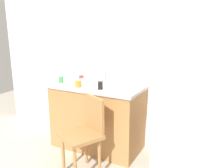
{
  "coord_description": "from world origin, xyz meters",
  "views": [
    {
      "loc": [
        1.12,
        -1.85,
        1.6
      ],
      "look_at": [
        -0.14,
        0.6,
        0.94
      ],
      "focal_mm": 36.15,
      "sensor_mm": 36.0,
      "label": 1
    }
  ],
  "objects_px": {
    "refrigerator": "(184,119)",
    "cup_green": "(61,79)",
    "cup_red": "(81,78)",
    "dish_tray": "(91,81)",
    "cup_black": "(100,85)",
    "cup_orange": "(78,84)",
    "chair": "(85,132)"
  },
  "relations": [
    {
      "from": "cup_orange",
      "to": "cup_black",
      "type": "height_order",
      "value": "cup_black"
    },
    {
      "from": "cup_green",
      "to": "cup_red",
      "type": "bearing_deg",
      "value": 53.0
    },
    {
      "from": "cup_orange",
      "to": "cup_green",
      "type": "height_order",
      "value": "same"
    },
    {
      "from": "cup_orange",
      "to": "cup_green",
      "type": "xyz_separation_m",
      "value": [
        -0.37,
        0.1,
        0.0
      ]
    },
    {
      "from": "refrigerator",
      "to": "cup_orange",
      "type": "relative_size",
      "value": 14.94
    },
    {
      "from": "dish_tray",
      "to": "cup_black",
      "type": "distance_m",
      "value": 0.39
    },
    {
      "from": "refrigerator",
      "to": "cup_black",
      "type": "xyz_separation_m",
      "value": [
        -0.99,
        -0.16,
        0.31
      ]
    },
    {
      "from": "cup_red",
      "to": "dish_tray",
      "type": "bearing_deg",
      "value": -17.28
    },
    {
      "from": "chair",
      "to": "cup_green",
      "type": "xyz_separation_m",
      "value": [
        -0.71,
        0.47,
        0.44
      ]
    },
    {
      "from": "dish_tray",
      "to": "chair",
      "type": "bearing_deg",
      "value": -62.83
    },
    {
      "from": "refrigerator",
      "to": "cup_red",
      "type": "bearing_deg",
      "value": 174.27
    },
    {
      "from": "dish_tray",
      "to": "cup_orange",
      "type": "bearing_deg",
      "value": -91.29
    },
    {
      "from": "dish_tray",
      "to": "cup_black",
      "type": "relative_size",
      "value": 2.92
    },
    {
      "from": "refrigerator",
      "to": "cup_black",
      "type": "distance_m",
      "value": 1.05
    },
    {
      "from": "cup_green",
      "to": "cup_red",
      "type": "distance_m",
      "value": 0.3
    },
    {
      "from": "refrigerator",
      "to": "chair",
      "type": "xyz_separation_m",
      "value": [
        -0.96,
        -0.56,
        -0.13
      ]
    },
    {
      "from": "cup_green",
      "to": "refrigerator",
      "type": "bearing_deg",
      "value": 3.06
    },
    {
      "from": "refrigerator",
      "to": "dish_tray",
      "type": "distance_m",
      "value": 1.32
    },
    {
      "from": "dish_tray",
      "to": "cup_black",
      "type": "height_order",
      "value": "cup_black"
    },
    {
      "from": "cup_orange",
      "to": "cup_black",
      "type": "relative_size",
      "value": 0.88
    },
    {
      "from": "cup_green",
      "to": "cup_black",
      "type": "relative_size",
      "value": 0.89
    },
    {
      "from": "cup_orange",
      "to": "cup_red",
      "type": "xyz_separation_m",
      "value": [
        -0.19,
        0.34,
        -0.0
      ]
    },
    {
      "from": "chair",
      "to": "cup_green",
      "type": "height_order",
      "value": "cup_green"
    },
    {
      "from": "refrigerator",
      "to": "cup_red",
      "type": "xyz_separation_m",
      "value": [
        -1.48,
        0.15,
        0.3
      ]
    },
    {
      "from": "cup_red",
      "to": "cup_green",
      "type": "bearing_deg",
      "value": -127.0
    },
    {
      "from": "refrigerator",
      "to": "cup_red",
      "type": "relative_size",
      "value": 16.49
    },
    {
      "from": "chair",
      "to": "cup_red",
      "type": "distance_m",
      "value": 0.98
    },
    {
      "from": "chair",
      "to": "cup_orange",
      "type": "distance_m",
      "value": 0.67
    },
    {
      "from": "dish_tray",
      "to": "cup_green",
      "type": "height_order",
      "value": "cup_green"
    },
    {
      "from": "refrigerator",
      "to": "cup_green",
      "type": "height_order",
      "value": "refrigerator"
    },
    {
      "from": "cup_orange",
      "to": "cup_green",
      "type": "relative_size",
      "value": 0.99
    },
    {
      "from": "chair",
      "to": "refrigerator",
      "type": "bearing_deg",
      "value": 57.3
    }
  ]
}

